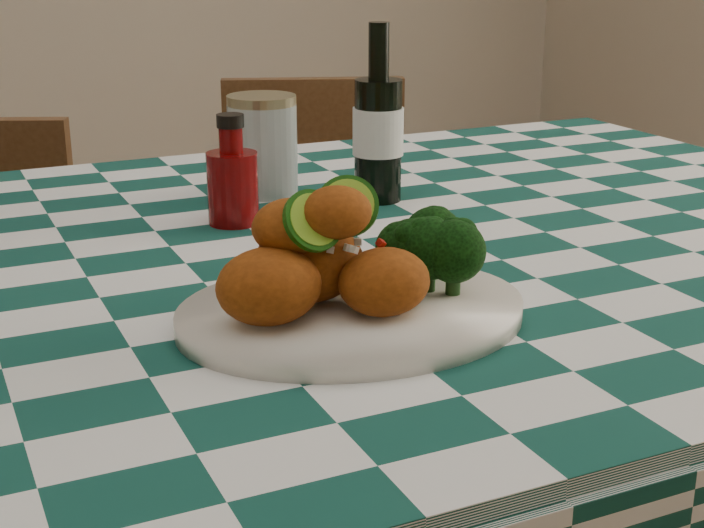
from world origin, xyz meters
name	(u,v)px	position (x,y,z in m)	size (l,w,h in m)	color
plate	(352,313)	(-0.01, -0.22, 0.80)	(0.31, 0.24, 0.02)	white
fried_chicken_pile	(332,248)	(-0.03, -0.22, 0.86)	(0.17, 0.12, 0.11)	#96400E
broccoli_side	(423,252)	(0.06, -0.21, 0.84)	(0.09, 0.09, 0.07)	black
ketchup_bottle	(232,170)	(-0.01, 0.12, 0.85)	(0.06, 0.06, 0.13)	#5F0405
mason_jar	(263,145)	(0.07, 0.24, 0.85)	(0.09, 0.09, 0.13)	#B2BCBA
beer_bottle	(378,113)	(0.20, 0.15, 0.90)	(0.07, 0.07, 0.23)	black
wooden_chair_right	(319,295)	(0.37, 0.77, 0.42)	(0.38, 0.40, 0.83)	#472814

